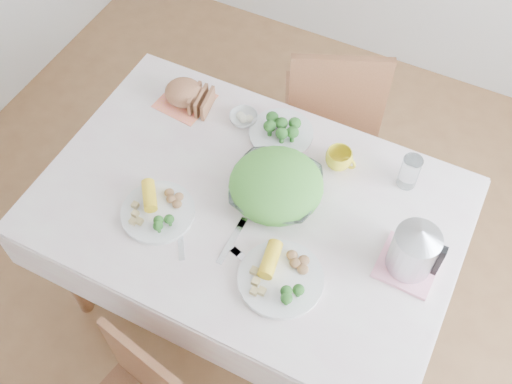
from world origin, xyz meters
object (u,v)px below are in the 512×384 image
at_px(dining_table, 250,255).
at_px(salad_bowl, 276,189).
at_px(chair_far, 330,107).
at_px(yellow_mug, 339,159).
at_px(dinner_plate_left, 158,212).
at_px(dinner_plate_right, 281,279).
at_px(electric_kettle, 415,248).

distance_m(dining_table, salad_bowl, 0.44).
relative_size(chair_far, yellow_mug, 9.41).
relative_size(dinner_plate_left, dinner_plate_right, 0.92).
bearing_deg(dinner_plate_left, dining_table, 34.94).
xyz_separation_m(salad_bowl, dinner_plate_right, (0.16, -0.30, -0.03)).
height_order(dining_table, yellow_mug, yellow_mug).
xyz_separation_m(dining_table, yellow_mug, (0.22, 0.30, 0.43)).
bearing_deg(electric_kettle, dinner_plate_left, -158.82).
bearing_deg(electric_kettle, chair_far, 133.64).
bearing_deg(electric_kettle, salad_bowl, -178.67).
xyz_separation_m(chair_far, dinner_plate_right, (0.23, -1.06, 0.31)).
distance_m(salad_bowl, yellow_mug, 0.27).
bearing_deg(yellow_mug, chair_far, 112.29).
bearing_deg(dining_table, yellow_mug, 53.74).
bearing_deg(yellow_mug, dining_table, -126.26).
bearing_deg(electric_kettle, yellow_mug, 150.02).
xyz_separation_m(chair_far, electric_kettle, (0.59, -0.82, 0.42)).
bearing_deg(dinner_plate_right, yellow_mug, 91.39).
bearing_deg(salad_bowl, dinner_plate_left, -142.36).
bearing_deg(electric_kettle, dining_table, -170.59).
height_order(dining_table, salad_bowl, salad_bowl).
distance_m(dinner_plate_left, dinner_plate_right, 0.50).
relative_size(dining_table, dinner_plate_left, 5.32).
height_order(dinner_plate_left, dinner_plate_right, same).
relative_size(dinner_plate_right, yellow_mug, 2.84).
relative_size(yellow_mug, electric_kettle, 0.48).
distance_m(dining_table, dinner_plate_left, 0.51).
xyz_separation_m(dinner_plate_left, dinner_plate_right, (0.50, -0.04, 0.00)).
relative_size(dining_table, dinner_plate_right, 4.90).
bearing_deg(dinner_plate_right, electric_kettle, 34.01).
relative_size(salad_bowl, dinner_plate_left, 1.21).
xyz_separation_m(dining_table, chair_far, (0.00, 0.84, 0.09)).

